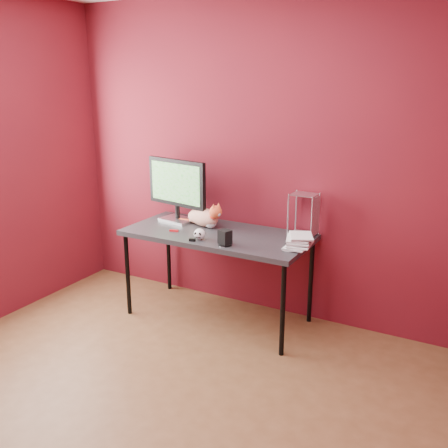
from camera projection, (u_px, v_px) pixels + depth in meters
The scene contains 11 objects.
room at pixel (113, 177), 2.59m from camera, with size 3.52×3.52×2.61m.
desk at pixel (218, 238), 4.02m from camera, with size 1.50×0.70×0.75m.
monitor at pixel (177, 187), 4.25m from camera, with size 0.62×0.25×0.54m.
cat at pixel (204, 217), 4.17m from camera, with size 0.48×0.28×0.23m.
skull_mug at pixel (199, 234), 3.82m from camera, with size 0.09×0.09×0.09m.
speaker at pixel (225, 238), 3.69m from camera, with size 0.10×0.10×0.12m.
book_stack at pixel (291, 174), 3.52m from camera, with size 0.24×0.26×1.09m.
wire_rack at pixel (304, 214), 3.90m from camera, with size 0.21×0.17×0.34m.
pocket_knife at pixel (174, 231), 4.03m from camera, with size 0.07×0.02×0.01m, color #B60D14.
black_gadget at pixel (192, 240), 3.79m from camera, with size 0.04×0.03×0.02m, color black.
washer at pixel (223, 246), 3.67m from camera, with size 0.05×0.05×0.00m, color silver.
Camera 1 is at (1.73, -1.97, 1.94)m, focal length 40.00 mm.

